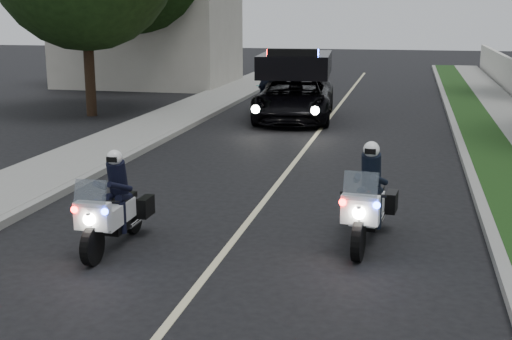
{
  "coord_description": "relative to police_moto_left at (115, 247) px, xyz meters",
  "views": [
    {
      "loc": [
        2.67,
        -5.95,
        3.65
      ],
      "look_at": [
        0.19,
        4.97,
        1.0
      ],
      "focal_mm": 47.47,
      "sensor_mm": 36.0,
      "label": 1
    }
  ],
  "objects": [
    {
      "name": "tree_left_far",
      "position": [
        -7.64,
        20.52,
        0.0
      ],
      "size": [
        7.9,
        7.9,
        11.45
      ],
      "primitive_type": null,
      "rotation": [
        0.0,
        0.0,
        -0.16
      ],
      "color": "#183510",
      "rests_on": "ground"
    },
    {
      "name": "building_far",
      "position": [
        -8.26,
        22.57,
        3.5
      ],
      "size": [
        8.0,
        6.0,
        7.0
      ],
      "primitive_type": "cube",
      "color": "#A8A396",
      "rests_on": "ground"
    },
    {
      "name": "sidewalk_left",
      "position": [
        -3.46,
        6.57,
        0.08
      ],
      "size": [
        2.0,
        60.0,
        0.16
      ],
      "primitive_type": "cube",
      "color": "gray",
      "rests_on": "ground"
    },
    {
      "name": "curb_right",
      "position": [
        5.84,
        6.57,
        0.07
      ],
      "size": [
        0.2,
        60.0,
        0.15
      ],
      "primitive_type": "cube",
      "color": "gray",
      "rests_on": "ground"
    },
    {
      "name": "police_moto_left",
      "position": [
        0.0,
        0.0,
        0.0
      ],
      "size": [
        0.64,
        1.83,
        1.55
      ],
      "primitive_type": null,
      "rotation": [
        0.0,
        0.0,
        0.0
      ],
      "color": "silver",
      "rests_on": "ground"
    },
    {
      "name": "curb_left",
      "position": [
        -2.36,
        6.57,
        0.07
      ],
      "size": [
        0.2,
        60.0,
        0.15
      ],
      "primitive_type": "cube",
      "color": "gray",
      "rests_on": "ground"
    },
    {
      "name": "cyclist",
      "position": [
        -0.99,
        15.98,
        0.0
      ],
      "size": [
        0.66,
        0.47,
        1.71
      ],
      "primitive_type": "imported",
      "rotation": [
        0.0,
        0.0,
        3.03
      ],
      "color": "black",
      "rests_on": "ground"
    },
    {
      "name": "bicycle",
      "position": [
        -0.99,
        15.98,
        0.0
      ],
      "size": [
        0.75,
        1.76,
        0.89
      ],
      "primitive_type": "imported",
      "rotation": [
        0.0,
        0.0,
        0.09
      ],
      "color": "black",
      "rests_on": "ground"
    },
    {
      "name": "grass_verge",
      "position": [
        6.54,
        6.57,
        0.08
      ],
      "size": [
        1.2,
        60.0,
        0.16
      ],
      "primitive_type": "cube",
      "color": "#193814",
      "rests_on": "ground"
    },
    {
      "name": "lane_marking",
      "position": [
        1.74,
        6.57,
        0.0
      ],
      "size": [
        0.12,
        50.0,
        0.01
      ],
      "primitive_type": "cube",
      "color": "#BFB78C",
      "rests_on": "ground"
    },
    {
      "name": "police_suv",
      "position": [
        0.61,
        13.28,
        0.0
      ],
      "size": [
        2.94,
        5.58,
        2.62
      ],
      "primitive_type": "imported",
      "rotation": [
        0.0,
        0.0,
        0.09
      ],
      "color": "black",
      "rests_on": "ground"
    },
    {
      "name": "tree_left_near",
      "position": [
        -6.54,
        12.52,
        0.0
      ],
      "size": [
        7.77,
        7.77,
        10.48
      ],
      "primitive_type": null,
      "rotation": [
        0.0,
        0.0,
        0.28
      ],
      "color": "#1C3812",
      "rests_on": "ground"
    },
    {
      "name": "police_moto_right",
      "position": [
        3.86,
        1.09,
        0.0
      ],
      "size": [
        0.85,
        1.99,
        1.65
      ],
      "primitive_type": null,
      "rotation": [
        0.0,
        0.0,
        -0.09
      ],
      "color": "white",
      "rests_on": "ground"
    }
  ]
}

